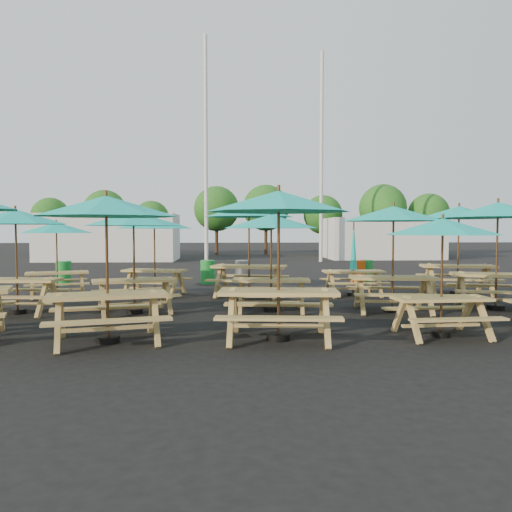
{
  "coord_description": "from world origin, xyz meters",
  "views": [
    {
      "loc": [
        -0.72,
        -12.56,
        1.84
      ],
      "look_at": [
        0.0,
        1.5,
        1.1
      ],
      "focal_mm": 35.0,
      "sensor_mm": 36.0,
      "label": 1
    }
  ],
  "objects": [
    {
      "name": "ground",
      "position": [
        0.0,
        0.0,
        0.0
      ],
      "size": [
        120.0,
        120.0,
        0.0
      ],
      "primitive_type": "plane",
      "color": "black",
      "rests_on": "ground"
    },
    {
      "name": "picnic_unit_1",
      "position": [
        -5.39,
        -1.44,
        2.01
      ],
      "size": [
        2.36,
        2.36,
        2.3
      ],
      "rotation": [
        0.0,
        0.0,
        -0.07
      ],
      "color": "tan",
      "rests_on": "ground"
    },
    {
      "name": "picnic_unit_2",
      "position": [
        -5.46,
        1.3,
        1.8
      ],
      "size": [
        2.5,
        2.5,
        2.06
      ],
      "rotation": [
        0.0,
        0.0,
        0.32
      ],
      "color": "tan",
      "rests_on": "ground"
    },
    {
      "name": "picnic_unit_3",
      "position": [
        -2.72,
        -4.39,
        2.1
      ],
      "size": [
        2.82,
        2.82,
        2.41
      ],
      "rotation": [
        0.0,
        0.0,
        0.25
      ],
      "color": "tan",
      "rests_on": "ground"
    },
    {
      "name": "picnic_unit_4",
      "position": [
        -2.84,
        -1.52,
        1.97
      ],
      "size": [
        2.73,
        2.73,
        2.26
      ],
      "rotation": [
        0.0,
        0.0,
        0.31
      ],
      "color": "tan",
      "rests_on": "ground"
    },
    {
      "name": "picnic_unit_5",
      "position": [
        -2.83,
        1.4,
        1.92
      ],
      "size": [
        2.55,
        2.55,
        2.2
      ],
      "rotation": [
        0.0,
        0.0,
        -0.24
      ],
      "color": "tan",
      "rests_on": "ground"
    },
    {
      "name": "picnic_unit_6",
      "position": [
        0.08,
        -4.35,
        2.18
      ],
      "size": [
        2.62,
        2.62,
        2.51
      ],
      "rotation": [
        0.0,
        0.0,
        -0.09
      ],
      "color": "tan",
      "rests_on": "ground"
    },
    {
      "name": "picnic_unit_7",
      "position": [
        0.19,
        -1.43,
        1.92
      ],
      "size": [
        2.27,
        2.27,
        2.2
      ],
      "rotation": [
        0.0,
        0.0,
        -0.08
      ],
      "color": "tan",
      "rests_on": "ground"
    },
    {
      "name": "picnic_unit_8",
      "position": [
        -0.21,
        1.13,
        2.24
      ],
      "size": [
        2.99,
        2.99,
        2.57
      ],
      "rotation": [
        0.0,
        0.0,
        -0.24
      ],
      "color": "tan",
      "rests_on": "ground"
    },
    {
      "name": "picnic_unit_9",
      "position": [
        2.9,
        -4.23,
        1.79
      ],
      "size": [
        2.1,
        2.1,
        2.06
      ],
      "rotation": [
        0.0,
        0.0,
        0.07
      ],
      "color": "tan",
      "rests_on": "ground"
    },
    {
      "name": "picnic_unit_10",
      "position": [
        2.91,
        -1.61,
        2.08
      ],
      "size": [
        2.55,
        2.55,
        2.39
      ],
      "rotation": [
        0.0,
        0.0,
        -0.12
      ],
      "color": "tan",
      "rests_on": "ground"
    },
    {
      "name": "picnic_unit_11",
      "position": [
        2.7,
        1.12,
        0.87
      ],
      "size": [
        1.69,
        1.48,
        2.12
      ],
      "rotation": [
        0.0,
        0.0,
        0.02
      ],
      "color": "tan",
      "rests_on": "ground"
    },
    {
      "name": "picnic_unit_13",
      "position": [
        5.39,
        -1.43,
        2.17
      ],
      "size": [
        2.98,
        2.98,
        2.49
      ],
      "rotation": [
        0.0,
        0.0,
        -0.29
      ],
      "color": "tan",
      "rests_on": "ground"
    },
    {
      "name": "picnic_unit_14",
      "position": [
        5.72,
        1.2,
        2.2
      ],
      "size": [
        2.79,
        2.79,
        2.53
      ],
      "rotation": [
        0.0,
        0.0,
        -0.17
      ],
      "color": "tan",
      "rests_on": "ground"
    },
    {
      "name": "waste_bin_0",
      "position": [
        -6.28,
        4.28,
        0.4
      ],
      "size": [
        0.5,
        0.5,
        0.8
      ],
      "primitive_type": "cylinder",
      "color": "#18882E",
      "rests_on": "ground"
    },
    {
      "name": "waste_bin_1",
      "position": [
        -1.5,
        4.48,
        0.4
      ],
      "size": [
        0.5,
        0.5,
        0.8
      ],
      "primitive_type": "cylinder",
      "color": "#18882E",
      "rests_on": "ground"
    },
    {
      "name": "waste_bin_2",
      "position": [
        -0.31,
        4.37,
        0.4
      ],
      "size": [
        0.5,
        0.5,
        0.8
      ],
      "primitive_type": "cylinder",
      "color": "gray",
      "rests_on": "ground"
    },
    {
      "name": "waste_bin_3",
      "position": [
        3.63,
        4.19,
        0.4
      ],
      "size": [
        0.5,
        0.5,
        0.8
      ],
      "primitive_type": "cylinder",
      "color": "#CA480B",
      "rests_on": "ground"
    },
    {
      "name": "waste_bin_4",
      "position": [
        3.94,
        4.38,
        0.4
      ],
      "size": [
        0.5,
        0.5,
        0.8
      ],
      "primitive_type": "cylinder",
      "color": "#18882E",
      "rests_on": "ground"
    },
    {
      "name": "mast_0",
      "position": [
        -2.0,
        14.0,
        6.0
      ],
      "size": [
        0.2,
        0.2,
        12.0
      ],
      "primitive_type": "cylinder",
      "color": "silver",
      "rests_on": "ground"
    },
    {
      "name": "mast_1",
      "position": [
        4.5,
        16.0,
        6.0
      ],
      "size": [
        0.2,
        0.2,
        12.0
      ],
      "primitive_type": "cylinder",
      "color": "silver",
      "rests_on": "ground"
    },
    {
      "name": "event_tent_0",
      "position": [
        -8.0,
        18.0,
        1.4
      ],
      "size": [
        8.0,
        4.0,
        2.8
      ],
      "primitive_type": "cube",
      "color": "silver",
      "rests_on": "ground"
    },
    {
      "name": "event_tent_1",
      "position": [
        9.0,
        19.0,
        1.3
      ],
      "size": [
        7.0,
        4.0,
        2.6
      ],
      "primitive_type": "cube",
      "color": "silver",
      "rests_on": "ground"
    },
    {
      "name": "tree_0",
      "position": [
        -14.07,
        25.25,
        2.83
      ],
      "size": [
        2.8,
        2.8,
        4.24
      ],
      "color": "#382314",
      "rests_on": "ground"
    },
    {
      "name": "tree_1",
      "position": [
        -9.74,
        23.9,
        3.15
      ],
      "size": [
        3.11,
        3.11,
        4.72
      ],
      "color": "#382314",
      "rests_on": "ground"
    },
    {
      "name": "tree_2",
      "position": [
        -6.39,
        23.65,
        2.62
      ],
      "size": [
        2.59,
        2.59,
        3.93
      ],
      "color": "#382314",
      "rests_on": "ground"
    },
    {
      "name": "tree_3",
      "position": [
        -1.75,
        24.72,
        3.41
      ],
      "size": [
        3.36,
        3.36,
        5.09
      ],
      "color": "#382314",
      "rests_on": "ground"
    },
    {
      "name": "tree_4",
      "position": [
        1.9,
        24.26,
        3.46
      ],
      "size": [
        3.41,
        3.41,
        5.17
      ],
      "color": "#382314",
      "rests_on": "ground"
    },
    {
      "name": "tree_5",
      "position": [
        6.22,
        24.67,
        2.97
      ],
      "size": [
        2.94,
        2.94,
        4.45
      ],
      "color": "#382314",
      "rests_on": "ground"
    },
    {
      "name": "tree_6",
      "position": [
        10.23,
        22.9,
        3.43
      ],
      "size": [
        3.38,
        3.38,
        5.13
      ],
      "color": "#382314",
      "rests_on": "ground"
    },
    {
      "name": "tree_7",
      "position": [
        13.63,
        22.92,
        2.99
      ],
      "size": [
        2.95,
        2.95,
        4.48
      ],
      "color": "#382314",
      "rests_on": "ground"
    }
  ]
}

